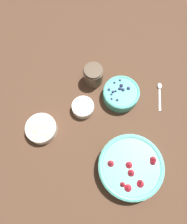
# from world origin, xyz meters

# --- Properties ---
(ground_plane) EXTENTS (4.00, 4.00, 0.00)m
(ground_plane) POSITION_xyz_m (0.00, 0.00, 0.00)
(ground_plane) COLOR #4C3323
(bowl_strawberries) EXTENTS (0.26, 0.26, 0.08)m
(bowl_strawberries) POSITION_xyz_m (-0.19, 0.13, 0.04)
(bowl_strawberries) COLOR #56B7A8
(bowl_strawberries) RESTS_ON ground_plane
(bowl_blueberries) EXTENTS (0.16, 0.16, 0.06)m
(bowl_blueberries) POSITION_xyz_m (-0.02, -0.15, 0.03)
(bowl_blueberries) COLOR #47AD9E
(bowl_blueberries) RESTS_ON ground_plane
(bowl_bananas) EXTENTS (0.13, 0.13, 0.05)m
(bowl_bananas) POSITION_xyz_m (0.21, 0.15, 0.03)
(bowl_bananas) COLOR white
(bowl_bananas) RESTS_ON ground_plane
(bowl_cream) EXTENTS (0.10, 0.10, 0.05)m
(bowl_cream) POSITION_xyz_m (0.10, -0.02, 0.02)
(bowl_cream) COLOR silver
(bowl_cream) RESTS_ON ground_plane
(jar_chocolate) EXTENTS (0.09, 0.09, 0.09)m
(jar_chocolate) POSITION_xyz_m (0.13, -0.17, 0.04)
(jar_chocolate) COLOR brown
(jar_chocolate) RESTS_ON ground_plane
(spoon) EXTENTS (0.07, 0.13, 0.01)m
(spoon) POSITION_xyz_m (-0.18, -0.25, 0.00)
(spoon) COLOR #B2B2B7
(spoon) RESTS_ON ground_plane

